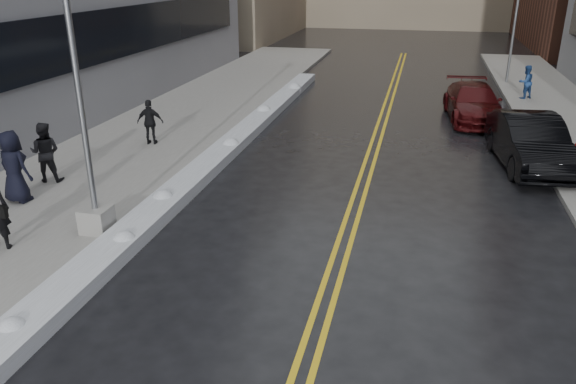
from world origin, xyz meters
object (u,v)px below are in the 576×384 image
Objects in this scene: traffic_signal at (515,21)px; pedestrian_d at (150,122)px; pedestrian_b at (45,152)px; pedestrian_c at (14,167)px; pedestrian_east at (526,82)px; car_black at (530,142)px; car_maroon at (473,103)px; lamppost at (85,135)px.

traffic_signal is 20.58m from pedestrian_d.
pedestrian_c is at bearing 81.34° from pedestrian_b.
pedestrian_east reaches higher than car_black.
pedestrian_b reaches higher than pedestrian_d.
traffic_signal reaches higher than pedestrian_b.
pedestrian_d is at bearing -132.32° from traffic_signal.
pedestrian_b is (-15.03, -19.25, -2.37)m from traffic_signal.
traffic_signal reaches higher than car_maroon.
car_black is 1.00× the size of car_maroon.
pedestrian_d is (-1.95, 6.90, -1.59)m from lamppost.
pedestrian_east is at bearing 75.60° from car_black.
pedestrian_east is at bearing -152.38° from pedestrian_d.
lamppost is 4.50m from pedestrian_b.
traffic_signal is at bearing -113.18° from pedestrian_c.
pedestrian_d is 1.01× the size of pedestrian_east.
traffic_signal is 1.18× the size of car_maroon.
pedestrian_c is 22.57m from pedestrian_east.
lamppost reaches higher than pedestrian_east.
car_maroon is (-1.34, 5.83, -0.10)m from car_black.
pedestrian_c is (-3.06, 1.19, -1.40)m from lamppost.
pedestrian_c is at bearing -140.36° from car_maroon.
pedestrian_d reaches higher than pedestrian_east.
car_maroon is at bearing 23.89° from pedestrian_east.
lamppost is 1.50× the size of car_maroon.
pedestrian_d is 0.31× the size of car_black.
car_maroon is at bearing -105.67° from traffic_signal.
pedestrian_c is (0.17, -1.56, 0.09)m from pedestrian_b.
lamppost is at bearing 124.61° from pedestrian_b.
pedestrian_c is at bearing 68.59° from pedestrian_d.
pedestrian_b is 1.57m from pedestrian_c.
lamppost is 16.70m from car_maroon.
car_maroon is (-2.34, -8.35, -2.66)m from traffic_signal.
pedestrian_c is at bearing 13.53° from pedestrian_east.
traffic_signal reaches higher than car_black.
car_black is (-1.30, -10.08, -0.10)m from pedestrian_east.
lamppost reaches higher than pedestrian_b.
pedestrian_b is 21.56m from pedestrian_east.
car_black is at bearing 173.70° from pedestrian_d.
traffic_signal is at bearing -142.99° from pedestrian_b.
pedestrian_east is at bearing -85.77° from traffic_signal.
car_black is 5.98m from car_maroon.
lamppost reaches higher than pedestrian_c.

